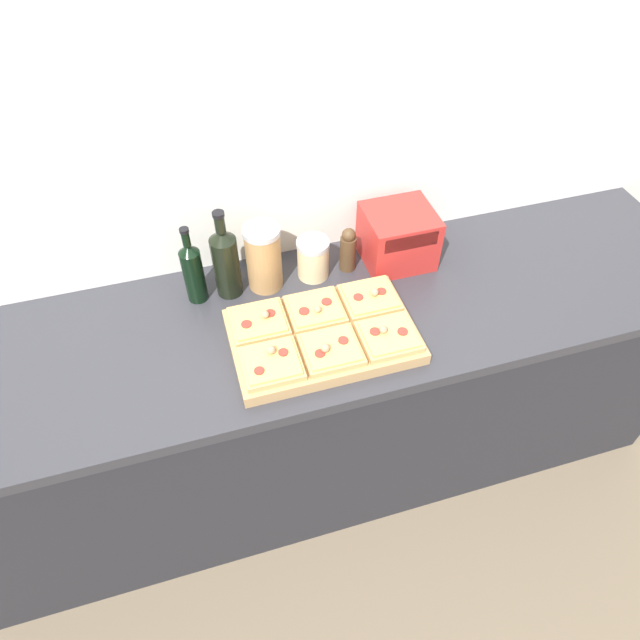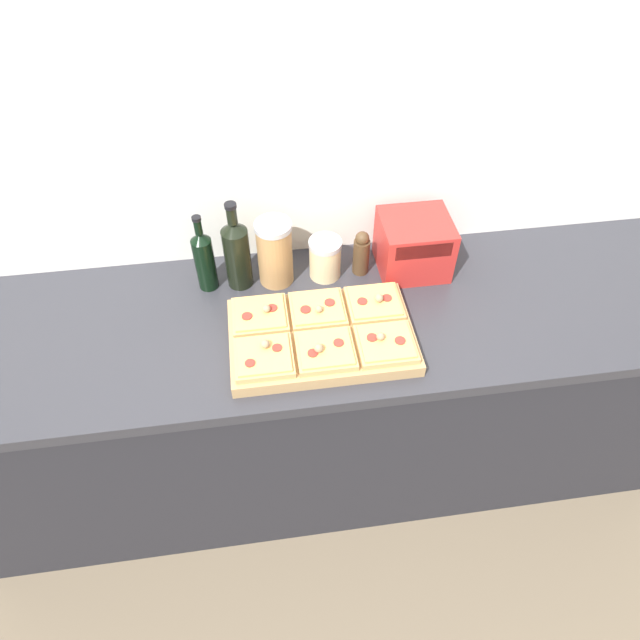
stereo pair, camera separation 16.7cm
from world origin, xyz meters
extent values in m
plane|color=brown|center=(0.00, 0.00, 0.00)|extent=(12.00, 12.00, 0.00)
cube|color=silver|center=(0.00, 0.68, 1.25)|extent=(6.00, 0.06, 2.50)
cube|color=#232328|center=(0.00, 0.32, 0.43)|extent=(2.60, 0.64, 0.86)
cube|color=#2D2D33|center=(0.00, 0.32, 0.88)|extent=(2.63, 0.67, 0.04)
cube|color=tan|center=(-0.05, 0.22, 0.92)|extent=(0.54, 0.34, 0.04)
cube|color=tan|center=(-0.22, 0.30, 0.95)|extent=(0.16, 0.15, 0.02)
cube|color=#E5A856|center=(-0.22, 0.30, 0.96)|extent=(0.15, 0.14, 0.01)
cylinder|color=#AD2D23|center=(-0.26, 0.28, 0.97)|extent=(0.03, 0.03, 0.00)
cylinder|color=#AD2D23|center=(-0.18, 0.30, 0.97)|extent=(0.03, 0.03, 0.00)
sphere|color=#937A5B|center=(-0.20, 0.29, 0.98)|extent=(0.02, 0.02, 0.02)
cube|color=tan|center=(-0.05, 0.30, 0.95)|extent=(0.16, 0.15, 0.02)
cube|color=#E5A856|center=(-0.05, 0.30, 0.96)|extent=(0.15, 0.14, 0.01)
cylinder|color=#AD2D23|center=(-0.08, 0.28, 0.97)|extent=(0.03, 0.03, 0.00)
cylinder|color=#AD2D23|center=(-0.01, 0.30, 0.97)|extent=(0.03, 0.03, 0.00)
sphere|color=#937A5B|center=(-0.05, 0.27, 0.98)|extent=(0.02, 0.02, 0.02)
cube|color=tan|center=(0.13, 0.30, 0.95)|extent=(0.16, 0.15, 0.02)
cube|color=#E5A856|center=(0.13, 0.30, 0.96)|extent=(0.15, 0.14, 0.01)
cylinder|color=#AD2D23|center=(0.09, 0.29, 0.97)|extent=(0.03, 0.03, 0.00)
cylinder|color=#AD2D23|center=(0.17, 0.30, 0.97)|extent=(0.03, 0.03, 0.00)
sphere|color=#937A5B|center=(0.14, 0.29, 0.98)|extent=(0.03, 0.03, 0.03)
cube|color=tan|center=(-0.22, 0.13, 0.95)|extent=(0.16, 0.15, 0.02)
cube|color=#E5A856|center=(-0.22, 0.13, 0.96)|extent=(0.15, 0.14, 0.01)
cylinder|color=#AD2D23|center=(-0.26, 0.10, 0.97)|extent=(0.03, 0.03, 0.00)
cylinder|color=#AD2D23|center=(-0.18, 0.15, 0.97)|extent=(0.03, 0.03, 0.00)
sphere|color=#937A5B|center=(-0.21, 0.16, 0.98)|extent=(0.03, 0.03, 0.03)
cube|color=tan|center=(-0.05, 0.13, 0.95)|extent=(0.16, 0.15, 0.02)
cube|color=#E5A856|center=(-0.05, 0.13, 0.96)|extent=(0.15, 0.14, 0.01)
cylinder|color=#AD2D23|center=(-0.08, 0.12, 0.97)|extent=(0.03, 0.03, 0.00)
cylinder|color=#AD2D23|center=(-0.01, 0.14, 0.97)|extent=(0.03, 0.03, 0.00)
sphere|color=#937A5B|center=(-0.07, 0.12, 0.98)|extent=(0.03, 0.03, 0.03)
cube|color=tan|center=(0.13, 0.13, 0.95)|extent=(0.16, 0.15, 0.02)
cube|color=#E5A856|center=(0.13, 0.13, 0.96)|extent=(0.15, 0.14, 0.01)
cylinder|color=#AD2D23|center=(0.09, 0.15, 0.97)|extent=(0.03, 0.03, 0.00)
cylinder|color=#AD2D23|center=(0.17, 0.13, 0.97)|extent=(0.03, 0.03, 0.00)
sphere|color=#937A5B|center=(0.11, 0.14, 0.98)|extent=(0.02, 0.02, 0.02)
cylinder|color=black|center=(-0.38, 0.50, 0.99)|extent=(0.06, 0.06, 0.19)
cone|color=black|center=(-0.38, 0.50, 1.10)|extent=(0.06, 0.06, 0.03)
cylinder|color=black|center=(-0.38, 0.50, 1.14)|extent=(0.02, 0.02, 0.05)
cylinder|color=black|center=(-0.38, 0.50, 1.17)|extent=(0.03, 0.03, 0.01)
cylinder|color=black|center=(-0.27, 0.50, 1.00)|extent=(0.08, 0.08, 0.21)
cone|color=black|center=(-0.27, 0.50, 1.12)|extent=(0.08, 0.08, 0.03)
cylinder|color=black|center=(-0.27, 0.50, 1.17)|extent=(0.03, 0.03, 0.06)
cylinder|color=black|center=(-0.27, 0.50, 1.20)|extent=(0.04, 0.04, 0.01)
cylinder|color=#AD7F4C|center=(-0.15, 0.50, 1.00)|extent=(0.11, 0.11, 0.21)
cylinder|color=#B2B2B7|center=(-0.15, 0.50, 1.11)|extent=(0.12, 0.12, 0.02)
cylinder|color=beige|center=(0.01, 0.50, 0.96)|extent=(0.10, 0.10, 0.12)
cylinder|color=#B2B2B7|center=(0.01, 0.50, 1.03)|extent=(0.11, 0.11, 0.02)
cylinder|color=#47331E|center=(0.13, 0.50, 0.96)|extent=(0.05, 0.05, 0.13)
sphere|color=#47331E|center=(0.13, 0.50, 1.03)|extent=(0.05, 0.05, 0.05)
cube|color=red|center=(0.30, 0.50, 0.99)|extent=(0.22, 0.21, 0.19)
cube|color=black|center=(0.30, 0.41, 1.04)|extent=(0.18, 0.01, 0.05)
cube|color=black|center=(0.42, 0.50, 1.00)|extent=(0.02, 0.02, 0.02)
camera|label=1|loc=(-0.37, -0.85, 2.19)|focal=32.00mm
camera|label=2|loc=(-0.20, -0.88, 2.19)|focal=32.00mm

